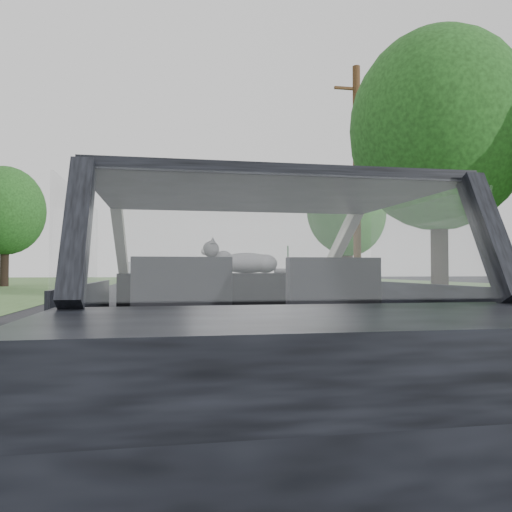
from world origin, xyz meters
name	(u,v)px	position (x,y,z in m)	size (l,w,h in m)	color
ground	(247,443)	(0.00, 0.00, 0.00)	(140.00, 140.00, 0.00)	black
subject_car	(247,320)	(0.00, 0.00, 0.72)	(1.80, 4.00, 1.45)	black
dashboard	(233,294)	(0.00, 0.62, 0.85)	(1.58, 0.45, 0.30)	black
driver_seat	(181,297)	(-0.40, -0.29, 0.88)	(0.50, 0.72, 0.42)	black
passenger_seat	(327,296)	(0.40, -0.29, 0.88)	(0.50, 0.72, 0.42)	black
steering_wheel	(178,286)	(-0.40, 0.33, 0.92)	(0.36, 0.36, 0.04)	black
cat	(247,262)	(0.10, 0.62, 1.08)	(0.57, 0.18, 0.26)	gray
guardrail	(342,286)	(4.30, 10.00, 0.58)	(0.05, 90.00, 0.32)	gray
other_car	(146,280)	(-1.12, 15.35, 0.66)	(1.57, 3.99, 1.31)	silver
highway_sign	(288,268)	(5.85, 22.18, 1.14)	(0.09, 0.91, 2.27)	#1D5F2A
utility_pole	(357,181)	(6.90, 15.36, 4.51)	(0.29, 0.29, 9.02)	brown
tree_0	(439,169)	(7.99, 11.33, 4.19)	(5.52, 5.52, 8.37)	#183313
tree_2	(349,230)	(10.74, 26.24, 3.48)	(4.59, 4.59, 6.95)	#183313
tree_3	(344,227)	(12.69, 32.18, 4.22)	(5.56, 5.56, 8.43)	#183313
tree_6	(5,228)	(-10.20, 30.21, 3.63)	(4.79, 4.79, 7.26)	#183313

